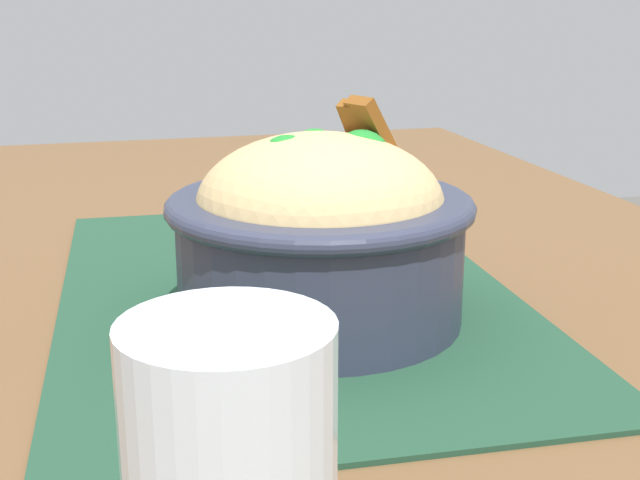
% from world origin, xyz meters
% --- Properties ---
extents(table, '(1.35, 0.77, 0.75)m').
position_xyz_m(table, '(0.00, 0.00, 0.68)').
color(table, brown).
rests_on(table, ground_plane).
extents(placemat, '(0.46, 0.31, 0.00)m').
position_xyz_m(placemat, '(0.02, -0.01, 0.76)').
color(placemat, '#1E422D').
rests_on(placemat, table).
extents(bowl, '(0.20, 0.20, 0.13)m').
position_xyz_m(bowl, '(-0.03, -0.02, 0.81)').
color(bowl, '#2D3347').
rests_on(bowl, placemat).
extents(fork, '(0.03, 0.13, 0.00)m').
position_xyz_m(fork, '(0.13, -0.02, 0.76)').
color(fork, silver).
rests_on(fork, placemat).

